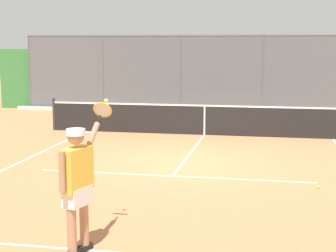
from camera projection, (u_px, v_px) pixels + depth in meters
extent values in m
plane|color=#C67A4C|center=(182.00, 164.00, 13.27)|extent=(60.00, 60.00, 0.00)
cube|color=white|center=(114.00, 252.00, 7.72)|extent=(7.89, 0.05, 0.01)
cube|color=white|center=(173.00, 176.00, 12.09)|extent=(6.16, 0.05, 0.01)
cube|color=white|center=(17.00, 164.00, 13.32)|extent=(0.05, 9.99, 0.01)
cube|color=white|center=(191.00, 152.00, 14.75)|extent=(0.05, 5.50, 0.01)
cylinder|color=#565B60|center=(263.00, 75.00, 21.90)|extent=(0.07, 0.07, 3.21)
cylinder|color=#565B60|center=(181.00, 74.00, 22.53)|extent=(0.07, 0.07, 3.21)
cylinder|color=#565B60|center=(103.00, 73.00, 23.16)|extent=(0.07, 0.07, 3.21)
cylinder|color=#565B60|center=(30.00, 72.00, 23.79)|extent=(0.07, 0.07, 3.21)
cylinder|color=#565B60|center=(222.00, 35.00, 21.97)|extent=(16.64, 0.05, 0.05)
cube|color=#565B60|center=(221.00, 75.00, 22.21)|extent=(16.64, 0.02, 3.21)
cube|color=#387A3D|center=(222.00, 81.00, 22.89)|extent=(19.64, 0.90, 2.61)
cube|color=silver|center=(220.00, 113.00, 22.27)|extent=(17.64, 0.18, 0.15)
cylinder|color=#2D2D2D|center=(54.00, 114.00, 18.29)|extent=(0.09, 0.09, 1.07)
cube|color=black|center=(205.00, 121.00, 17.35)|extent=(10.04, 0.02, 0.91)
cube|color=white|center=(205.00, 106.00, 17.28)|extent=(10.04, 0.04, 0.05)
cube|color=white|center=(205.00, 121.00, 17.35)|extent=(0.05, 0.04, 0.91)
cylinder|color=#A87A5B|center=(72.00, 222.00, 7.46)|extent=(0.13, 0.13, 0.82)
cube|color=black|center=(85.00, 248.00, 7.78)|extent=(0.18, 0.28, 0.09)
cylinder|color=#A87A5B|center=(84.00, 217.00, 7.71)|extent=(0.13, 0.13, 0.82)
cube|color=white|center=(77.00, 196.00, 7.54)|extent=(0.34, 0.48, 0.26)
cube|color=gold|center=(77.00, 169.00, 7.48)|extent=(0.35, 0.55, 0.60)
cylinder|color=#A87A5B|center=(62.00, 172.00, 7.20)|extent=(0.08, 0.08, 0.55)
cylinder|color=#A87A5B|center=(93.00, 134.00, 7.85)|extent=(0.09, 0.40, 0.30)
sphere|color=#A87A5B|center=(76.00, 137.00, 7.41)|extent=(0.23, 0.23, 0.23)
cylinder|color=white|center=(76.00, 132.00, 7.40)|extent=(0.33, 0.33, 0.09)
cube|color=white|center=(81.00, 133.00, 7.51)|extent=(0.25, 0.25, 0.02)
cylinder|color=black|center=(99.00, 120.00, 8.07)|extent=(0.03, 0.17, 0.13)
torus|color=gold|center=(103.00, 110.00, 8.23)|extent=(0.30, 0.18, 0.26)
cylinder|color=silver|center=(103.00, 110.00, 8.23)|extent=(0.25, 0.14, 0.21)
sphere|color=#D6E042|center=(106.00, 101.00, 8.39)|extent=(0.07, 0.07, 0.07)
sphere|color=#D6E042|center=(318.00, 187.00, 11.06)|extent=(0.07, 0.07, 0.07)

